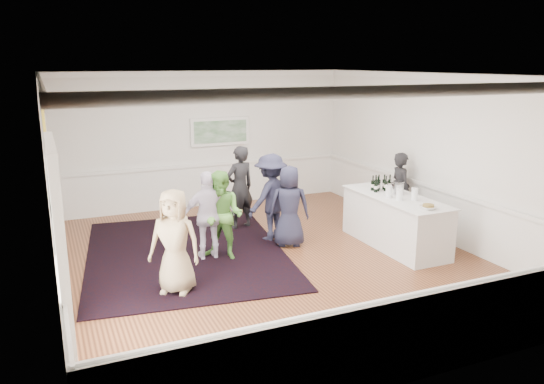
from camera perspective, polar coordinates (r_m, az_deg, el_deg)
name	(u,v)px	position (r m, az deg, el deg)	size (l,w,h in m)	color
floor	(271,259)	(9.44, -0.15, -7.25)	(8.00, 8.00, 0.00)	brown
ceiling	(271,74)	(8.81, -0.16, 12.56)	(7.00, 8.00, 0.02)	white
wall_left	(48,190)	(8.28, -22.98, 0.18)	(0.02, 8.00, 3.20)	white
wall_right	(435,156)	(10.84, 17.12, 3.68)	(0.02, 8.00, 3.20)	white
wall_back	(204,140)	(12.71, -7.37, 5.60)	(7.00, 0.02, 3.20)	white
wall_front	(425,242)	(5.67, 16.18, -5.24)	(7.00, 0.02, 3.20)	white
wainscoting	(271,232)	(9.27, -0.15, -4.37)	(7.00, 8.00, 1.00)	white
mirror	(48,161)	(9.52, -22.96, 3.08)	(0.05, 1.25, 1.85)	gold
doorway	(58,242)	(6.49, -22.01, -4.97)	(0.10, 1.78, 2.56)	white
landscape_painting	(220,132)	(12.75, -5.59, 6.49)	(1.44, 0.06, 0.66)	white
area_rug	(186,252)	(9.86, -9.26, -6.43)	(3.46, 4.54, 0.02)	black
serving_table	(395,221)	(10.22, 13.09, -3.07)	(0.91, 2.39, 0.97)	silver
bartender	(400,191)	(11.28, 13.65, 0.14)	(0.58, 0.38, 1.60)	black
guest_tan	(175,242)	(8.03, -10.44, -5.26)	(0.78, 0.51, 1.60)	tan
guest_green	(222,216)	(9.29, -5.35, -2.53)	(0.77, 0.60, 1.58)	#60A843
guest_lilac	(209,216)	(9.31, -6.82, -2.54)	(0.92, 0.38, 1.57)	silver
guest_dark_a	(271,197)	(10.24, -0.13, -0.57)	(1.10, 0.63, 1.70)	#202136
guest_dark_b	(240,188)	(10.96, -3.47, 0.49)	(0.63, 0.42, 1.74)	black
guest_navy	(289,206)	(9.92, 1.88, -1.55)	(0.75, 0.49, 1.54)	#202136
wine_bottles	(380,182)	(10.47, 11.56, 1.01)	(0.46, 0.24, 0.31)	black
juice_pitchers	(401,193)	(9.87, 13.70, -0.10)	(0.42, 0.47, 0.24)	#66A039
ice_bucket	(397,188)	(10.25, 13.31, 0.41)	(0.26, 0.26, 0.24)	silver
nut_bowl	(428,207)	(9.37, 16.46, -1.53)	(0.28, 0.28, 0.08)	white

